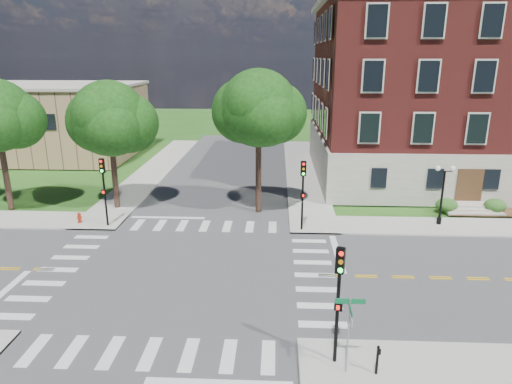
{
  "coord_description": "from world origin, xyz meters",
  "views": [
    {
      "loc": [
        5.03,
        -22.76,
        11.6
      ],
      "look_at": [
        3.73,
        5.13,
        3.2
      ],
      "focal_mm": 32.0,
      "sensor_mm": 36.0,
      "label": 1
    }
  ],
  "objects_px": {
    "traffic_signal_se": "(339,291)",
    "fire_hydrant": "(80,218)",
    "traffic_signal_ne": "(303,186)",
    "push_button_post": "(377,359)",
    "twin_lamp_west": "(443,191)",
    "street_sign_pole": "(349,321)",
    "traffic_signal_nw": "(104,183)"
  },
  "relations": [
    {
      "from": "fire_hydrant",
      "to": "twin_lamp_west",
      "type": "bearing_deg",
      "value": 2.01
    },
    {
      "from": "traffic_signal_se",
      "to": "fire_hydrant",
      "type": "height_order",
      "value": "traffic_signal_se"
    },
    {
      "from": "traffic_signal_se",
      "to": "traffic_signal_nw",
      "type": "bearing_deg",
      "value": 134.96
    },
    {
      "from": "traffic_signal_nw",
      "to": "push_button_post",
      "type": "xyz_separation_m",
      "value": [
        15.66,
        -14.9,
        -2.39
      ]
    },
    {
      "from": "traffic_signal_se",
      "to": "traffic_signal_ne",
      "type": "bearing_deg",
      "value": 92.43
    },
    {
      "from": "traffic_signal_se",
      "to": "twin_lamp_west",
      "type": "height_order",
      "value": "traffic_signal_se"
    },
    {
      "from": "street_sign_pole",
      "to": "push_button_post",
      "type": "relative_size",
      "value": 2.58
    },
    {
      "from": "twin_lamp_west",
      "to": "push_button_post",
      "type": "xyz_separation_m",
      "value": [
        -7.7,
        -16.28,
        -1.73
      ]
    },
    {
      "from": "traffic_signal_se",
      "to": "fire_hydrant",
      "type": "bearing_deg",
      "value": 138.12
    },
    {
      "from": "traffic_signal_ne",
      "to": "street_sign_pole",
      "type": "relative_size",
      "value": 1.55
    },
    {
      "from": "traffic_signal_se",
      "to": "traffic_signal_ne",
      "type": "distance_m",
      "value": 14.08
    },
    {
      "from": "traffic_signal_ne",
      "to": "street_sign_pole",
      "type": "xyz_separation_m",
      "value": [
        0.95,
        -14.68,
        -0.88
      ]
    },
    {
      "from": "traffic_signal_se",
      "to": "push_button_post",
      "type": "relative_size",
      "value": 4.0
    },
    {
      "from": "traffic_signal_nw",
      "to": "traffic_signal_ne",
      "type": "bearing_deg",
      "value": -0.6
    },
    {
      "from": "street_sign_pole",
      "to": "traffic_signal_ne",
      "type": "bearing_deg",
      "value": 93.71
    },
    {
      "from": "twin_lamp_west",
      "to": "street_sign_pole",
      "type": "xyz_separation_m",
      "value": [
        -8.82,
        -16.2,
        -0.21
      ]
    },
    {
      "from": "traffic_signal_nw",
      "to": "twin_lamp_west",
      "type": "distance_m",
      "value": 23.42
    },
    {
      "from": "traffic_signal_se",
      "to": "twin_lamp_west",
      "type": "bearing_deg",
      "value": 59.52
    },
    {
      "from": "twin_lamp_west",
      "to": "traffic_signal_nw",
      "type": "bearing_deg",
      "value": -176.63
    },
    {
      "from": "street_sign_pole",
      "to": "traffic_signal_nw",
      "type": "bearing_deg",
      "value": 134.46
    },
    {
      "from": "twin_lamp_west",
      "to": "push_button_post",
      "type": "height_order",
      "value": "twin_lamp_west"
    },
    {
      "from": "traffic_signal_nw",
      "to": "street_sign_pole",
      "type": "distance_m",
      "value": 20.78
    },
    {
      "from": "traffic_signal_ne",
      "to": "traffic_signal_se",
      "type": "bearing_deg",
      "value": -87.57
    },
    {
      "from": "traffic_signal_ne",
      "to": "twin_lamp_west",
      "type": "xyz_separation_m",
      "value": [
        9.78,
        1.52,
        -0.66
      ]
    },
    {
      "from": "traffic_signal_ne",
      "to": "fire_hydrant",
      "type": "bearing_deg",
      "value": 177.74
    },
    {
      "from": "twin_lamp_west",
      "to": "street_sign_pole",
      "type": "bearing_deg",
      "value": -118.58
    },
    {
      "from": "fire_hydrant",
      "to": "push_button_post",
      "type": "bearing_deg",
      "value": -40.74
    },
    {
      "from": "twin_lamp_west",
      "to": "street_sign_pole",
      "type": "distance_m",
      "value": 18.45
    },
    {
      "from": "traffic_signal_se",
      "to": "push_button_post",
      "type": "distance_m",
      "value": 2.89
    },
    {
      "from": "traffic_signal_ne",
      "to": "push_button_post",
      "type": "relative_size",
      "value": 4.0
    },
    {
      "from": "push_button_post",
      "to": "street_sign_pole",
      "type": "bearing_deg",
      "value": 175.77
    },
    {
      "from": "street_sign_pole",
      "to": "fire_hydrant",
      "type": "relative_size",
      "value": 4.13
    }
  ]
}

